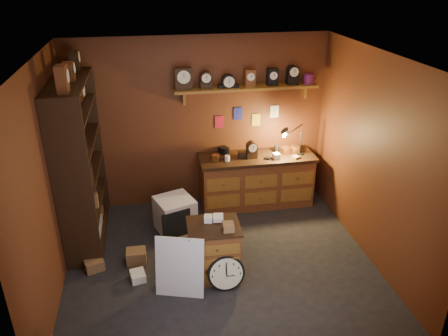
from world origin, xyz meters
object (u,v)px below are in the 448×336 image
low_cabinet (214,248)px  big_round_clock (226,273)px  workbench (256,177)px  shelving_unit (77,157)px

low_cabinet → big_round_clock: low_cabinet is taller
big_round_clock → workbench: bearing=66.2°
shelving_unit → workbench: size_ratio=1.39×
workbench → big_round_clock: bearing=-113.8°
workbench → low_cabinet: workbench is taller
shelving_unit → low_cabinet: shelving_unit is taller
workbench → big_round_clock: 2.18m
shelving_unit → workbench: bearing=10.6°
low_cabinet → big_round_clock: bearing=-67.9°
shelving_unit → low_cabinet: bearing=-35.9°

